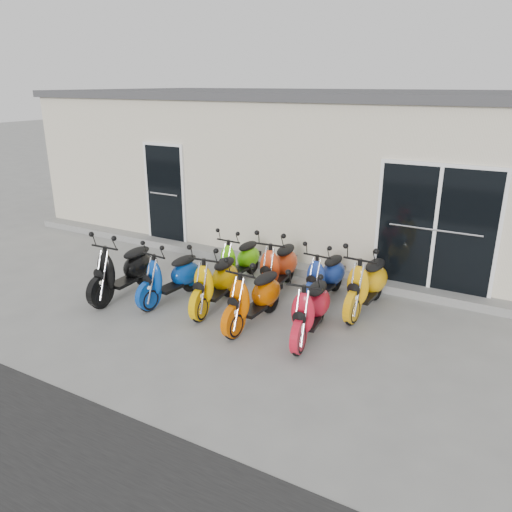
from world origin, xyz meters
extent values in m
plane|color=gray|center=(0.00, 0.00, 0.00)|extent=(80.00, 80.00, 0.00)
cube|color=beige|center=(0.00, 5.20, 1.60)|extent=(14.00, 6.00, 3.20)
cube|color=#3F3F42|center=(0.00, 5.20, 3.28)|extent=(14.20, 6.20, 0.16)
cube|color=gray|center=(0.00, 2.02, 0.07)|extent=(14.00, 0.40, 0.15)
cube|color=black|center=(-3.20, 2.17, 1.26)|extent=(1.07, 0.08, 2.22)
cube|color=black|center=(2.60, 2.17, 1.26)|extent=(2.02, 0.08, 2.22)
camera|label=1|loc=(3.93, -6.38, 3.55)|focal=35.00mm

